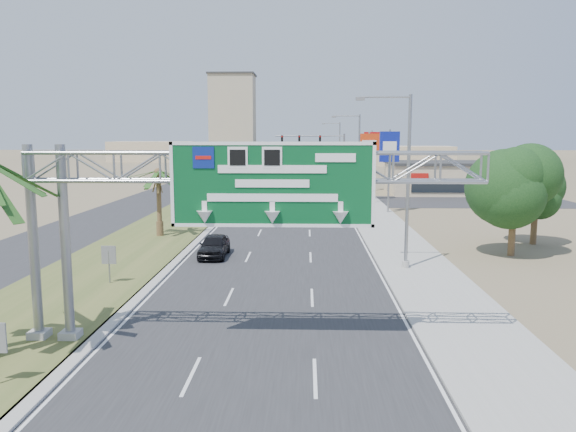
# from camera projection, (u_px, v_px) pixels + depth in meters

# --- Properties ---
(road) EXTENTS (12.00, 300.00, 0.02)m
(road) POSITION_uv_depth(u_px,v_px,m) (298.00, 172.00, 119.96)
(road) COLOR #28282B
(road) RESTS_ON ground
(sidewalk_right) EXTENTS (4.00, 300.00, 0.10)m
(sidewalk_right) POSITION_uv_depth(u_px,v_px,m) (338.00, 172.00, 119.68)
(sidewalk_right) COLOR #9E9B93
(sidewalk_right) RESTS_ON ground
(median_grass) EXTENTS (7.00, 300.00, 0.12)m
(median_grass) POSITION_uv_depth(u_px,v_px,m) (251.00, 172.00, 120.27)
(median_grass) COLOR #465425
(median_grass) RESTS_ON ground
(opposing_road) EXTENTS (8.00, 300.00, 0.02)m
(opposing_road) POSITION_uv_depth(u_px,v_px,m) (219.00, 172.00, 120.49)
(opposing_road) COLOR #28282B
(opposing_road) RESTS_ON ground
(sign_gantry) EXTENTS (16.75, 1.24, 7.50)m
(sign_gantry) POSITION_uv_depth(u_px,v_px,m) (230.00, 182.00, 20.12)
(sign_gantry) COLOR gray
(sign_gantry) RESTS_ON ground
(palm_row_b) EXTENTS (3.99, 3.99, 5.95)m
(palm_row_b) POSITION_uv_depth(u_px,v_px,m) (158.00, 173.00, 42.39)
(palm_row_b) COLOR brown
(palm_row_b) RESTS_ON ground
(palm_row_c) EXTENTS (3.99, 3.99, 6.75)m
(palm_row_c) POSITION_uv_depth(u_px,v_px,m) (198.00, 156.00, 58.11)
(palm_row_c) COLOR brown
(palm_row_c) RESTS_ON ground
(palm_row_d) EXTENTS (3.99, 3.99, 5.45)m
(palm_row_d) POSITION_uv_depth(u_px,v_px,m) (224.00, 160.00, 76.10)
(palm_row_d) COLOR brown
(palm_row_d) RESTS_ON ground
(palm_row_e) EXTENTS (3.99, 3.99, 6.15)m
(palm_row_e) POSITION_uv_depth(u_px,v_px,m) (240.00, 151.00, 94.80)
(palm_row_e) COLOR brown
(palm_row_e) RESTS_ON ground
(palm_row_f) EXTENTS (3.99, 3.99, 5.75)m
(palm_row_f) POSITION_uv_depth(u_px,v_px,m) (254.00, 150.00, 119.59)
(palm_row_f) COLOR brown
(palm_row_f) RESTS_ON ground
(streetlight_near) EXTENTS (3.27, 0.44, 10.00)m
(streetlight_near) POSITION_uv_depth(u_px,v_px,m) (404.00, 189.00, 31.99)
(streetlight_near) COLOR gray
(streetlight_near) RESTS_ON ground
(streetlight_mid) EXTENTS (3.27, 0.44, 10.00)m
(streetlight_mid) POSITION_uv_depth(u_px,v_px,m) (357.00, 163.00, 61.68)
(streetlight_mid) COLOR gray
(streetlight_mid) RESTS_ON ground
(streetlight_far) EXTENTS (3.27, 0.44, 10.00)m
(streetlight_far) POSITION_uv_depth(u_px,v_px,m) (338.00, 153.00, 97.30)
(streetlight_far) COLOR gray
(streetlight_far) RESTS_ON ground
(signal_mast) EXTENTS (10.28, 0.71, 8.00)m
(signal_mast) POSITION_uv_depth(u_px,v_px,m) (330.00, 156.00, 81.48)
(signal_mast) COLOR gray
(signal_mast) RESTS_ON ground
(store_building) EXTENTS (18.00, 10.00, 4.00)m
(store_building) POSITION_uv_depth(u_px,v_px,m) (457.00, 179.00, 75.45)
(store_building) COLOR tan
(store_building) RESTS_ON ground
(oak_near) EXTENTS (4.50, 4.50, 6.80)m
(oak_near) POSITION_uv_depth(u_px,v_px,m) (515.00, 186.00, 35.73)
(oak_near) COLOR brown
(oak_near) RESTS_ON ground
(oak_far) EXTENTS (3.50, 3.50, 5.60)m
(oak_far) POSITION_uv_depth(u_px,v_px,m) (536.00, 191.00, 39.70)
(oak_far) COLOR brown
(oak_far) RESTS_ON ground
(median_signback_b) EXTENTS (0.75, 0.08, 2.08)m
(median_signback_b) POSITION_uv_depth(u_px,v_px,m) (109.00, 258.00, 29.00)
(median_signback_b) COLOR gray
(median_signback_b) RESTS_ON ground
(tower_distant) EXTENTS (20.00, 16.00, 35.00)m
(tower_distant) POSITION_uv_depth(u_px,v_px,m) (233.00, 114.00, 257.01)
(tower_distant) COLOR tan
(tower_distant) RESTS_ON ground
(building_distant_left) EXTENTS (24.00, 14.00, 6.00)m
(building_distant_left) POSITION_uv_depth(u_px,v_px,m) (153.00, 151.00, 170.42)
(building_distant_left) COLOR tan
(building_distant_left) RESTS_ON ground
(building_distant_right) EXTENTS (20.00, 12.00, 5.00)m
(building_distant_right) POSITION_uv_depth(u_px,v_px,m) (413.00, 156.00, 148.34)
(building_distant_right) COLOR tan
(building_distant_right) RESTS_ON ground
(car_left_lane) EXTENTS (1.71, 4.22, 1.43)m
(car_left_lane) POSITION_uv_depth(u_px,v_px,m) (214.00, 246.00, 35.90)
(car_left_lane) COLOR black
(car_left_lane) RESTS_ON ground
(car_mid_lane) EXTENTS (2.23, 5.01, 1.60)m
(car_mid_lane) POSITION_uv_depth(u_px,v_px,m) (274.00, 212.00, 51.23)
(car_mid_lane) COLOR maroon
(car_mid_lane) RESTS_ON ground
(car_right_lane) EXTENTS (2.76, 5.13, 1.37)m
(car_right_lane) POSITION_uv_depth(u_px,v_px,m) (308.00, 181.00, 88.73)
(car_right_lane) COLOR gray
(car_right_lane) RESTS_ON ground
(car_far) EXTENTS (2.71, 5.54, 1.55)m
(car_far) POSITION_uv_depth(u_px,v_px,m) (262.00, 181.00, 87.49)
(car_far) COLOR black
(car_far) RESTS_ON ground
(pole_sign_red_near) EXTENTS (2.42, 0.53, 8.17)m
(pole_sign_red_near) POSITION_uv_depth(u_px,v_px,m) (369.00, 147.00, 66.15)
(pole_sign_red_near) COLOR gray
(pole_sign_red_near) RESTS_ON ground
(pole_sign_blue) EXTENTS (2.02, 0.68, 8.33)m
(pole_sign_blue) POSITION_uv_depth(u_px,v_px,m) (389.00, 151.00, 55.58)
(pole_sign_blue) COLOR gray
(pole_sign_blue) RESTS_ON ground
(pole_sign_red_far) EXTENTS (2.21, 0.42, 8.44)m
(pole_sign_red_far) POSITION_uv_depth(u_px,v_px,m) (372.00, 143.00, 77.64)
(pole_sign_red_far) COLOR gray
(pole_sign_red_far) RESTS_ON ground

